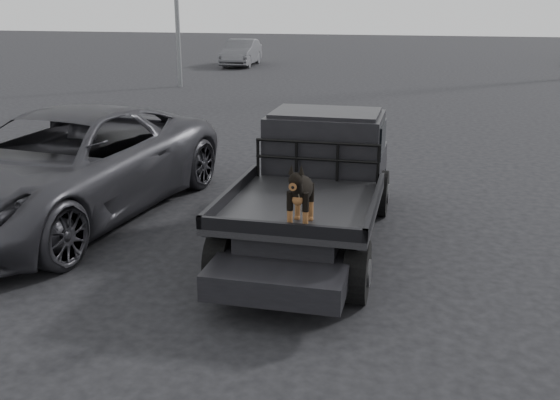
% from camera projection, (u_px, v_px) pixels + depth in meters
% --- Properties ---
extents(ground, '(120.00, 120.00, 0.00)m').
position_uv_depth(ground, '(237.00, 277.00, 8.06)').
color(ground, black).
rests_on(ground, ground).
extents(flatbed_ute, '(2.00, 5.40, 0.92)m').
position_uv_depth(flatbed_ute, '(313.00, 214.00, 9.02)').
color(flatbed_ute, black).
rests_on(flatbed_ute, ground).
extents(ute_cab, '(1.72, 1.30, 0.88)m').
position_uv_depth(ute_cab, '(325.00, 139.00, 9.62)').
color(ute_cab, black).
rests_on(ute_cab, flatbed_ute).
extents(headache_rack, '(1.80, 0.08, 0.55)m').
position_uv_depth(headache_rack, '(317.00, 161.00, 8.98)').
color(headache_rack, black).
rests_on(headache_rack, flatbed_ute).
extents(dog, '(0.32, 0.60, 0.74)m').
position_uv_depth(dog, '(301.00, 194.00, 7.13)').
color(dog, black).
rests_on(dog, flatbed_ute).
extents(parked_suv, '(3.55, 6.51, 1.73)m').
position_uv_depth(parked_suv, '(64.00, 166.00, 10.01)').
color(parked_suv, '#333238').
rests_on(parked_suv, ground).
extents(distant_car_a, '(1.77, 4.33, 1.40)m').
position_uv_depth(distant_car_a, '(241.00, 53.00, 33.82)').
color(distant_car_a, '#505155').
rests_on(distant_car_a, ground).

